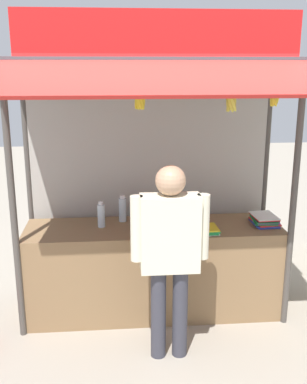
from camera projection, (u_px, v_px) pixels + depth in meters
The scene contains 13 objects.
ground_plane at pixel (154, 309), 4.70m from camera, with size 20.00×20.00×0.00m, color #9E9384.
stall_counter at pixel (154, 269), 4.58m from camera, with size 2.49×0.68×0.90m, color olive.
stall_structure at pixel (152, 141), 4.37m from camera, with size 2.69×1.55×2.83m.
water_bottle_mid_left at pixel (123, 209), 4.59m from camera, with size 0.08×0.08×0.27m.
water_bottle_rear_center at pixel (166, 213), 4.46m from camera, with size 0.08×0.08×0.27m.
water_bottle_mid_right at pixel (101, 215), 4.43m from camera, with size 0.07×0.07×0.26m.
water_bottle_back_right at pixel (159, 208), 4.61m from camera, with size 0.08×0.08×0.29m.
magazine_stack_front_left at pixel (207, 230), 4.31m from camera, with size 0.21×0.25×0.05m.
magazine_stack_center at pixel (264, 220), 4.52m from camera, with size 0.26×0.32×0.09m.
banana_bunch_rightmost at pixel (231, 103), 3.76m from camera, with size 0.10×0.11×0.31m.
banana_bunch_inner_right at pixel (140, 99), 3.69m from camera, with size 0.11×0.10×0.28m.
banana_bunch_inner_left at pixel (274, 98), 3.79m from camera, with size 0.08×0.08×0.27m.
vendor_person at pixel (170, 246), 3.70m from camera, with size 0.63×0.24×1.67m.
Camera 1 is at (-0.36, -4.19, 2.42)m, focal length 43.01 mm.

